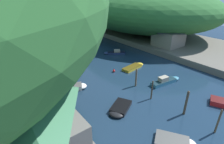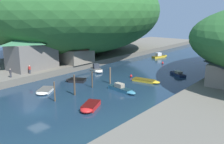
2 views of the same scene
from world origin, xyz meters
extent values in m
plane|color=#192D42|center=(0.00, 30.00, 0.00)|extent=(130.00, 130.00, 0.00)
cube|color=#666056|center=(24.40, 30.00, 0.68)|extent=(22.00, 120.00, 1.37)
ellipsoid|color=#2D662D|center=(25.50, 42.44, 8.58)|extent=(38.06, 53.28, 14.43)
cube|color=slate|center=(-18.53, 11.64, 4.15)|extent=(6.28, 9.54, 5.56)
pyramid|color=#38704C|center=(-18.53, 11.64, 7.89)|extent=(6.78, 10.31, 1.92)
cube|color=gray|center=(-15.94, 22.23, 3.05)|extent=(5.66, 6.93, 3.37)
pyramid|color=brown|center=(-15.94, 22.23, 5.32)|extent=(6.12, 7.48, 1.16)
cube|color=gray|center=(18.38, 24.98, 3.20)|extent=(6.23, 6.08, 3.67)
pyramid|color=#3D4247|center=(18.38, 24.98, 5.96)|extent=(6.73, 6.57, 1.85)
cube|color=black|center=(-6.79, 13.86, 0.27)|extent=(3.75, 3.33, 0.54)
ellipsoid|color=black|center=(-8.17, 13.12, 0.27)|extent=(2.32, 2.50, 0.54)
cube|color=black|center=(-6.79, 13.86, 0.55)|extent=(3.83, 3.40, 0.03)
cube|color=teal|center=(3.33, 14.56, 0.30)|extent=(4.90, 2.03, 0.60)
ellipsoid|color=teal|center=(5.69, 14.22, 0.30)|extent=(2.54, 1.63, 0.60)
cube|color=#132A33|center=(3.33, 14.56, 0.62)|extent=(5.00, 2.07, 0.03)
cube|color=#9E937F|center=(3.19, 14.58, 0.97)|extent=(1.78, 1.19, 0.75)
cube|color=silver|center=(-9.83, 22.61, 0.34)|extent=(3.73, 3.03, 0.69)
ellipsoid|color=silver|center=(-8.35, 21.90, 0.34)|extent=(2.21, 2.23, 0.69)
cube|color=#504E4A|center=(-9.83, 22.61, 0.70)|extent=(3.81, 3.09, 0.03)
cube|color=#333842|center=(-9.93, 22.66, 1.24)|extent=(1.58, 1.62, 1.11)
cube|color=navy|center=(6.49, 31.09, 0.24)|extent=(4.26, 3.60, 0.48)
ellipsoid|color=navy|center=(4.80, 32.26, 0.24)|extent=(2.52, 2.37, 0.48)
cube|color=black|center=(6.49, 31.09, 0.50)|extent=(4.34, 3.67, 0.03)
cube|color=#9E937F|center=(6.59, 31.02, 0.76)|extent=(1.80, 1.70, 0.55)
cube|color=silver|center=(-6.40, 6.09, 0.23)|extent=(3.62, 3.98, 0.47)
cube|color=#504E4A|center=(-6.40, 6.09, 0.48)|extent=(3.69, 4.06, 0.03)
cube|color=red|center=(5.00, 5.58, 0.34)|extent=(3.11, 3.94, 0.69)
cube|color=gold|center=(-7.40, 47.58, 0.28)|extent=(2.42, 4.94, 0.57)
ellipsoid|color=gold|center=(-6.86, 49.90, 0.28)|extent=(1.82, 2.61, 0.57)
cube|color=#4C3E0E|center=(-7.40, 47.58, 0.58)|extent=(2.47, 5.04, 0.03)
cube|color=silver|center=(-7.43, 47.44, 1.04)|extent=(1.32, 1.84, 0.94)
cube|color=gold|center=(3.38, 22.30, 0.23)|extent=(4.59, 2.32, 0.45)
ellipsoid|color=gold|center=(5.55, 22.60, 0.23)|extent=(2.40, 1.93, 0.45)
cube|color=#4C3E0E|center=(3.38, 22.30, 0.47)|extent=(4.68, 2.36, 0.03)
cylinder|color=brown|center=(-1.21, 4.02, 1.53)|extent=(0.21, 0.21, 3.07)
sphere|color=brown|center=(-1.21, 4.02, 3.11)|extent=(0.19, 0.19, 0.19)
cylinder|color=#4C3D2D|center=(-1.07, 7.98, 1.66)|extent=(0.30, 0.30, 3.31)
sphere|color=#4C3D2D|center=(-1.07, 7.98, 3.37)|extent=(0.27, 0.27, 0.27)
cylinder|color=#4C3D2D|center=(-1.77, 12.90, 1.43)|extent=(0.22, 0.22, 2.86)
sphere|color=#4C3D2D|center=(-1.77, 12.90, 2.91)|extent=(0.20, 0.20, 0.20)
cylinder|color=brown|center=(-0.92, 16.96, 1.49)|extent=(0.30, 0.30, 2.99)
sphere|color=brown|center=(-0.92, 16.96, 3.05)|extent=(0.27, 0.27, 0.27)
sphere|color=red|center=(-0.49, 23.34, 0.25)|extent=(0.50, 0.50, 0.50)
cone|color=red|center=(-0.49, 23.34, 0.63)|extent=(0.25, 0.25, 0.25)
sphere|color=red|center=(-2.01, 39.96, 0.26)|extent=(0.53, 0.53, 0.53)
cone|color=red|center=(-2.01, 39.96, 0.66)|extent=(0.26, 0.26, 0.26)
camera|label=1|loc=(-19.52, -0.53, 14.80)|focal=28.00mm
camera|label=2|loc=(28.71, -18.46, 13.47)|focal=40.00mm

